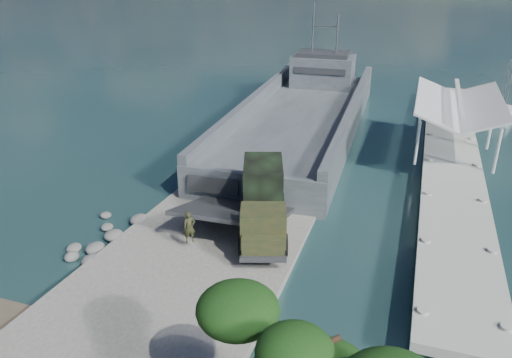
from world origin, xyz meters
The scene contains 9 objects.
ground centered at (0.00, 0.00, 0.00)m, with size 1400.00×1400.00×0.00m, color #1C3E45.
boat_ramp centered at (0.00, -1.00, 0.25)m, with size 10.00×18.00×0.50m, color slate.
shoreline_rocks centered at (-6.20, 0.50, 0.00)m, with size 3.20×5.60×0.90m, color #5D5D5B, non-canonical shape.
pier centered at (13.00, 18.77, 1.60)m, with size 6.40×44.00×6.10m.
landing_craft centered at (0.15, 22.77, 0.93)m, with size 10.87×38.69×11.40m.
military_truck centered at (2.52, 3.80, 2.28)m, with size 4.55×8.03×3.58m.
soldier centered at (-0.54, 0.60, 1.39)m, with size 0.65×0.43×1.78m, color #21331C.
sailboat_near centered at (18.29, 33.09, 0.40)m, with size 3.47×6.36×7.44m.
sailboat_far centered at (18.21, 34.62, 0.31)m, with size 1.67×4.89×5.87m.
Camera 1 is at (10.09, -20.12, 14.81)m, focal length 35.00 mm.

